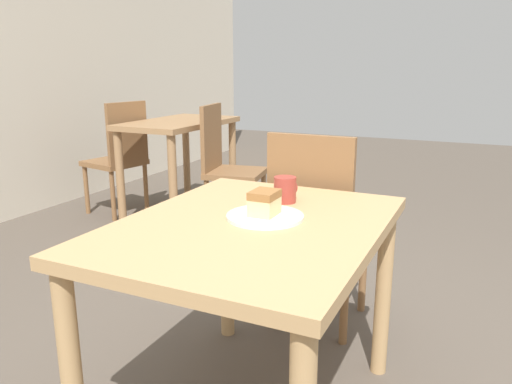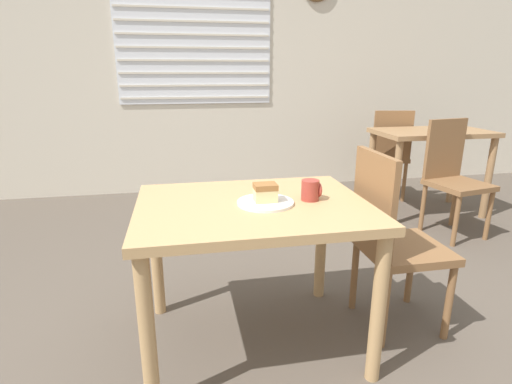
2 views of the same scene
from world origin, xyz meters
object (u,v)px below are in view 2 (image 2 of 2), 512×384
object	(u,v)px
chair_near_window	(391,238)
dining_table_near	(253,225)
chair_far_opposite	(387,152)
plate	(266,203)
dining_table_far	(431,146)
cake_slice	(264,192)
coffee_mug	(311,190)
chair_far_corner	(453,175)

from	to	relation	value
chair_near_window	dining_table_near	bearing A→B (deg)	90.93
dining_table_near	chair_far_opposite	distance (m)	2.68
chair_near_window	plate	world-z (taller)	chair_near_window
dining_table_far	plate	xyz separation A→B (m)	(-1.86, -1.57, 0.09)
cake_slice	coffee_mug	xyz separation A→B (m)	(0.22, 0.01, -0.01)
chair_near_window	plate	xyz separation A→B (m)	(-0.64, -0.03, 0.23)
dining_table_far	chair_near_window	distance (m)	1.96
chair_near_window	chair_far_opposite	distance (m)	2.27
chair_far_opposite	plate	distance (m)	2.67
dining_table_far	chair_far_corner	distance (m)	0.50
dining_table_far	cake_slice	distance (m)	2.44
plate	coffee_mug	bearing A→B (deg)	4.35
coffee_mug	dining_table_near	bearing A→B (deg)	178.38
plate	chair_far_opposite	bearing A→B (deg)	50.18
dining_table_far	chair_far_opposite	xyz separation A→B (m)	(-0.16, 0.47, -0.14)
chair_far_opposite	cake_slice	size ratio (longest dim) A/B	9.26
chair_near_window	coffee_mug	xyz separation A→B (m)	(-0.43, -0.02, 0.27)
dining_table_far	coffee_mug	bearing A→B (deg)	-136.68
dining_table_near	chair_far_corner	distance (m)	2.11
dining_table_far	plate	world-z (taller)	dining_table_far
plate	cake_slice	bearing A→B (deg)	160.45
coffee_mug	chair_near_window	bearing A→B (deg)	2.49
chair_near_window	chair_far_opposite	size ratio (longest dim) A/B	1.00
dining_table_near	cake_slice	world-z (taller)	cake_slice
chair_near_window	chair_far_corner	bearing A→B (deg)	-46.37
dining_table_near	chair_far_opposite	xyz separation A→B (m)	(1.75, 2.02, -0.12)
chair_far_opposite	coffee_mug	size ratio (longest dim) A/B	9.90
chair_far_corner	cake_slice	size ratio (longest dim) A/B	9.26
dining_table_far	cake_slice	xyz separation A→B (m)	(-1.86, -1.57, 0.14)
plate	dining_table_far	bearing A→B (deg)	40.21
plate	cake_slice	distance (m)	0.05
chair_far_corner	dining_table_far	bearing A→B (deg)	67.54
coffee_mug	cake_slice	bearing A→B (deg)	-176.40
dining_table_near	chair_near_window	distance (m)	0.70
cake_slice	chair_far_corner	bearing A→B (deg)	31.89
chair_far_opposite	coffee_mug	xyz separation A→B (m)	(-1.49, -2.02, 0.27)
dining_table_near	plate	xyz separation A→B (m)	(0.05, -0.02, 0.11)
plate	dining_table_near	bearing A→B (deg)	156.42
dining_table_near	coffee_mug	distance (m)	0.30
chair_far_opposite	coffee_mug	distance (m)	2.53
plate	coffee_mug	size ratio (longest dim) A/B	2.70
chair_far_opposite	chair_far_corner	bearing A→B (deg)	104.30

